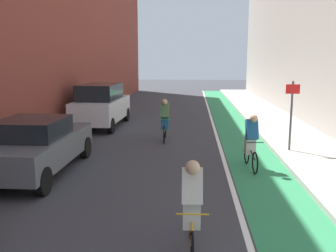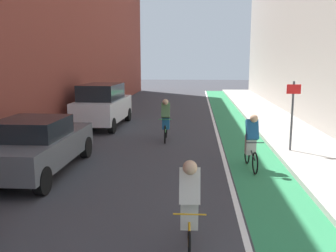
{
  "view_description": "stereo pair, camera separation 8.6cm",
  "coord_description": "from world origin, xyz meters",
  "px_view_note": "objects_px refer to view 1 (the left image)",
  "views": [
    {
      "loc": [
        1.3,
        -0.17,
        3.04
      ],
      "look_at": [
        0.63,
        9.54,
        1.3
      ],
      "focal_mm": 39.33,
      "sensor_mm": 36.0,
      "label": 1
    },
    {
      "loc": [
        1.39,
        -0.17,
        3.04
      ],
      "look_at": [
        0.63,
        9.54,
        1.3
      ],
      "focal_mm": 39.33,
      "sensor_mm": 36.0,
      "label": 2
    }
  ],
  "objects_px": {
    "parked_sedan_gray": "(36,145)",
    "street_sign_post": "(292,109)",
    "parked_suv_white": "(101,105)",
    "cyclist_lead": "(192,205)",
    "cyclist_trailing": "(165,119)",
    "cyclist_mid": "(251,139)"
  },
  "relations": [
    {
      "from": "cyclist_lead",
      "to": "street_sign_post",
      "type": "relative_size",
      "value": 0.74
    },
    {
      "from": "cyclist_mid",
      "to": "cyclist_trailing",
      "type": "xyz_separation_m",
      "value": [
        -2.72,
        3.51,
        0.01
      ]
    },
    {
      "from": "cyclist_lead",
      "to": "cyclist_mid",
      "type": "xyz_separation_m",
      "value": [
        1.65,
        4.82,
        0.04
      ]
    },
    {
      "from": "cyclist_mid",
      "to": "cyclist_trailing",
      "type": "distance_m",
      "value": 4.44
    },
    {
      "from": "parked_sedan_gray",
      "to": "street_sign_post",
      "type": "distance_m",
      "value": 7.85
    },
    {
      "from": "cyclist_trailing",
      "to": "street_sign_post",
      "type": "relative_size",
      "value": 0.77
    },
    {
      "from": "parked_sedan_gray",
      "to": "cyclist_mid",
      "type": "bearing_deg",
      "value": 8.47
    },
    {
      "from": "parked_sedan_gray",
      "to": "street_sign_post",
      "type": "xyz_separation_m",
      "value": [
        7.38,
        2.58,
        0.71
      ]
    },
    {
      "from": "parked_suv_white",
      "to": "cyclist_lead",
      "type": "xyz_separation_m",
      "value": [
        4.22,
        -11.11,
        -0.21
      ]
    },
    {
      "from": "parked_sedan_gray",
      "to": "cyclist_trailing",
      "type": "bearing_deg",
      "value": 54.31
    },
    {
      "from": "cyclist_mid",
      "to": "cyclist_trailing",
      "type": "bearing_deg",
      "value": 127.76
    },
    {
      "from": "parked_sedan_gray",
      "to": "cyclist_trailing",
      "type": "distance_m",
      "value": 5.39
    },
    {
      "from": "cyclist_mid",
      "to": "street_sign_post",
      "type": "xyz_separation_m",
      "value": [
        1.52,
        1.7,
        0.65
      ]
    },
    {
      "from": "parked_suv_white",
      "to": "street_sign_post",
      "type": "relative_size",
      "value": 1.96
    },
    {
      "from": "parked_suv_white",
      "to": "street_sign_post",
      "type": "height_order",
      "value": "street_sign_post"
    },
    {
      "from": "parked_sedan_gray",
      "to": "cyclist_mid",
      "type": "xyz_separation_m",
      "value": [
        5.86,
        0.87,
        0.06
      ]
    },
    {
      "from": "cyclist_mid",
      "to": "street_sign_post",
      "type": "height_order",
      "value": "street_sign_post"
    },
    {
      "from": "parked_sedan_gray",
      "to": "parked_suv_white",
      "type": "bearing_deg",
      "value": 90.01
    },
    {
      "from": "cyclist_mid",
      "to": "street_sign_post",
      "type": "distance_m",
      "value": 2.37
    },
    {
      "from": "cyclist_lead",
      "to": "cyclist_trailing",
      "type": "xyz_separation_m",
      "value": [
        -1.07,
        8.32,
        0.05
      ]
    },
    {
      "from": "cyclist_mid",
      "to": "cyclist_lead",
      "type": "bearing_deg",
      "value": -108.85
    },
    {
      "from": "parked_suv_white",
      "to": "street_sign_post",
      "type": "xyz_separation_m",
      "value": [
        7.38,
        -4.59,
        0.48
      ]
    }
  ]
}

